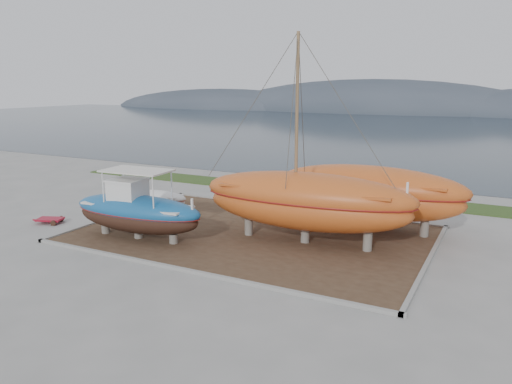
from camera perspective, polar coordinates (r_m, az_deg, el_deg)
The scene contains 11 objects.
ground at distance 23.69m, azimuth -4.93°, elevation -7.46°, with size 140.00×140.00×0.00m, color gray.
dirt_patch at distance 26.96m, azimuth -0.39°, elevation -4.86°, with size 18.00×12.00×0.06m, color #422D1E.
curb_frame at distance 26.95m, azimuth -0.39°, elevation -4.77°, with size 18.60×12.60×0.15m, color gray, non-canonical shape.
grass_strip at distance 37.19m, azimuth 7.88°, elevation -0.12°, with size 44.00×3.00×0.08m, color #284219.
sea at distance 89.95m, azimuth 19.71°, elevation 6.58°, with size 260.00×100.00×0.04m, color #17252F, non-canonical shape.
mountain_ridge at distance 144.50m, azimuth 22.80°, elevation 8.28°, with size 200.00×36.00×20.00m, color #333D49, non-canonical shape.
blue_caique at distance 26.51m, azimuth -13.45°, elevation -1.38°, with size 7.51×2.35×3.62m, color #175893, non-canonical shape.
white_dinghy at distance 32.34m, azimuth -11.08°, elevation -0.98°, with size 4.08×1.53×1.23m, color white, non-canonical shape.
orange_sailboat at distance 24.60m, azimuth 5.87°, elevation 5.80°, with size 11.00×3.24×10.33m, color #BE531D, non-canonical shape.
orange_bare_hull at distance 28.16m, azimuth 12.81°, elevation -0.73°, with size 10.51×3.15×3.45m, color #BE531D, non-canonical shape.
red_trailer at distance 31.48m, azimuth -22.47°, elevation -3.06°, with size 2.12×1.06×0.30m, color #A41226, non-canonical shape.
Camera 1 is at (11.99, -18.78, 8.04)m, focal length 35.00 mm.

